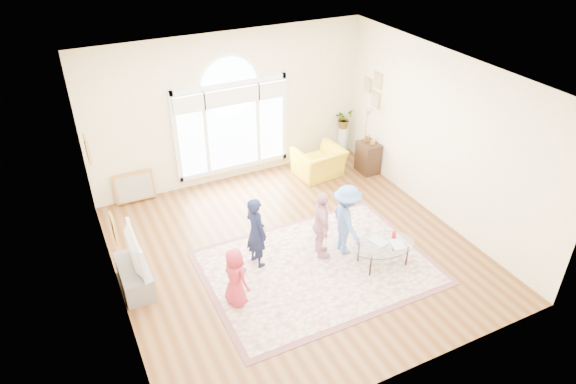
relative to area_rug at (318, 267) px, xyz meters
name	(u,v)px	position (x,y,z in m)	size (l,w,h in m)	color
ground	(295,251)	(-0.14, 0.59, -0.01)	(6.00, 6.00, 0.00)	#5E3414
room_shell	(234,113)	(-0.13, 3.43, 1.56)	(6.00, 6.00, 6.00)	#FFECC3
area_rug	(318,267)	(0.00, 0.00, 0.00)	(3.60, 2.60, 0.02)	beige
rug_border	(318,267)	(0.00, 0.00, 0.00)	(3.80, 2.80, 0.01)	brown
tv_console	(135,277)	(-2.89, 0.89, 0.20)	(0.45, 1.00, 0.42)	gray
television	(130,251)	(-2.88, 0.89, 0.71)	(0.17, 1.05, 0.60)	black
coffee_table	(384,245)	(1.04, -0.39, 0.39)	(1.16, 0.79, 0.54)	silver
armchair	(319,162)	(1.57, 2.79, 0.31)	(1.00, 0.87, 0.65)	yellow
side_cabinet	(368,157)	(2.64, 2.47, 0.34)	(0.40, 0.50, 0.70)	black
floor_lamp	(367,119)	(2.56, 2.53, 1.27)	(0.26, 0.26, 1.51)	black
plant_pedestal	(342,141)	(2.56, 3.44, 0.34)	(0.20, 0.20, 0.70)	white
potted_plant	(344,119)	(2.56, 3.44, 0.92)	(0.41, 0.36, 0.46)	#33722D
leaning_picture	(137,201)	(-2.33, 3.49, -0.01)	(0.80, 0.05, 0.62)	tan
child_red	(235,277)	(-1.55, -0.18, 0.51)	(0.49, 0.32, 1.01)	#BE2B41
child_navy	(256,232)	(-0.88, 0.57, 0.66)	(0.47, 0.31, 1.30)	#131B3B
child_pink	(321,225)	(0.20, 0.28, 0.64)	(0.74, 0.31, 1.26)	pink
child_blue	(346,220)	(0.64, 0.19, 0.67)	(0.85, 0.49, 1.32)	#527CC3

